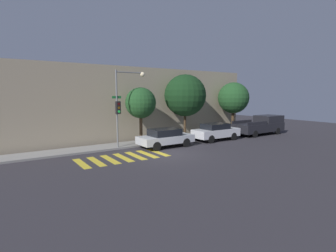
{
  "coord_description": "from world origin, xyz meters",
  "views": [
    {
      "loc": [
        -9.44,
        -14.32,
        4.02
      ],
      "look_at": [
        1.54,
        2.1,
        1.6
      ],
      "focal_mm": 28.0,
      "sensor_mm": 36.0,
      "label": 1
    }
  ],
  "objects": [
    {
      "name": "ground_plane",
      "position": [
        0.0,
        0.0,
        0.0
      ],
      "size": [
        60.0,
        60.0,
        0.0
      ],
      "primitive_type": "plane",
      "color": "#2D2B30"
    },
    {
      "name": "sidewalk",
      "position": [
        0.0,
        4.21,
        0.07
      ],
      "size": [
        26.0,
        2.03,
        0.14
      ],
      "primitive_type": "cube",
      "color": "gray",
      "rests_on": "ground"
    },
    {
      "name": "building_row",
      "position": [
        0.0,
        8.63,
        3.14
      ],
      "size": [
        26.0,
        6.0,
        6.28
      ],
      "primitive_type": "cube",
      "color": "gray",
      "rests_on": "ground"
    },
    {
      "name": "crosswalk",
      "position": [
        -2.77,
        0.8,
        0.0
      ],
      "size": [
        5.68,
        2.6,
        0.0
      ],
      "color": "gold",
      "rests_on": "ground"
    },
    {
      "name": "traffic_light_pole",
      "position": [
        -1.5,
        3.37,
        3.65
      ],
      "size": [
        2.65,
        0.56,
        5.74
      ],
      "color": "slate",
      "rests_on": "ground"
    },
    {
      "name": "sedan_near_corner",
      "position": [
        1.3,
        2.1,
        0.74
      ],
      "size": [
        4.27,
        1.83,
        1.4
      ],
      "color": "#B7BABF",
      "rests_on": "ground"
    },
    {
      "name": "sedan_middle",
      "position": [
        6.55,
        2.1,
        0.78
      ],
      "size": [
        4.28,
        1.78,
        1.48
      ],
      "color": "silver",
      "rests_on": "ground"
    },
    {
      "name": "pickup_truck",
      "position": [
        12.74,
        2.1,
        0.93
      ],
      "size": [
        5.64,
        2.09,
        1.85
      ],
      "color": "black",
      "rests_on": "ground"
    },
    {
      "name": "tree_near_corner",
      "position": [
        0.33,
        4.21,
        3.3
      ],
      "size": [
        2.45,
        2.45,
        4.55
      ],
      "color": "#4C3823",
      "rests_on": "ground"
    },
    {
      "name": "tree_midblock",
      "position": [
        4.78,
        4.21,
        3.89
      ],
      "size": [
        3.7,
        3.7,
        5.74
      ],
      "color": "#42301E",
      "rests_on": "ground"
    },
    {
      "name": "tree_far_end",
      "position": [
        10.96,
        4.21,
        3.61
      ],
      "size": [
        3.14,
        3.14,
        5.2
      ],
      "color": "#42301E",
      "rests_on": "ground"
    }
  ]
}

